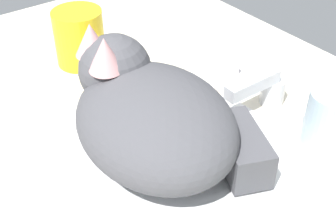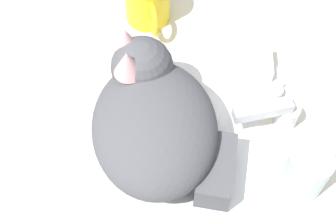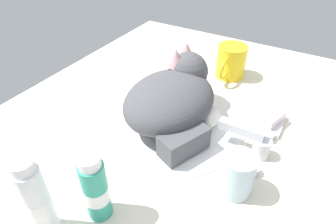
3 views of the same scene
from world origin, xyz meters
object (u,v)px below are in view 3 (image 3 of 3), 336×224
at_px(faucet, 255,143).
at_px(mouthwash_bottle, 38,201).
at_px(rinse_cup, 237,174).
at_px(cat, 174,96).
at_px(toothpaste_bottle, 96,189).
at_px(coffee_mug, 231,62).
at_px(soap_bar, 270,117).

relative_size(faucet, mouthwash_bottle, 0.88).
relative_size(faucet, rinse_cup, 1.66).
relative_size(cat, rinse_cup, 3.28).
distance_m(cat, rinse_cup, 0.23).
distance_m(rinse_cup, toothpaste_bottle, 0.24).
distance_m(coffee_mug, toothpaste_bottle, 0.55).
relative_size(coffee_mug, soap_bar, 1.96).
relative_size(cat, mouthwash_bottle, 1.74).
xyz_separation_m(rinse_cup, mouthwash_bottle, (0.23, -0.23, 0.03)).
distance_m(faucet, soap_bar, 0.11).
relative_size(soap_bar, mouthwash_bottle, 0.41).
distance_m(soap_bar, mouthwash_bottle, 0.51).
bearing_deg(cat, faucet, 85.94).
bearing_deg(coffee_mug, soap_bar, 43.90).
height_order(cat, soap_bar, cat).
height_order(soap_bar, mouthwash_bottle, mouthwash_bottle).
xyz_separation_m(faucet, toothpaste_bottle, (0.27, -0.18, 0.03)).
xyz_separation_m(faucet, mouthwash_bottle, (0.34, -0.24, 0.05)).
bearing_deg(soap_bar, faucet, -2.42).
distance_m(coffee_mug, mouthwash_bottle, 0.62).
bearing_deg(toothpaste_bottle, soap_bar, 153.67).
distance_m(faucet, cat, 0.20).
height_order(coffee_mug, toothpaste_bottle, toothpaste_bottle).
bearing_deg(rinse_cup, coffee_mug, -158.22).
distance_m(coffee_mug, rinse_cup, 0.42).
distance_m(toothpaste_bottle, mouthwash_bottle, 0.08).
height_order(faucet, soap_bar, faucet).
xyz_separation_m(coffee_mug, mouthwash_bottle, (0.61, -0.08, 0.03)).
relative_size(coffee_mug, mouthwash_bottle, 0.81).
bearing_deg(rinse_cup, cat, -122.27).
bearing_deg(rinse_cup, mouthwash_bottle, -46.04).
relative_size(faucet, toothpaste_bottle, 1.04).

